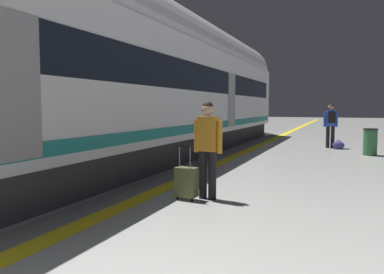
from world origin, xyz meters
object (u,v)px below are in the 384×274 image
object	(u,v)px
suitcase_near	(186,182)
waste_bin	(370,142)
passenger_near	(208,143)
passenger_mid	(331,122)
duffel_bag_mid	(338,145)
high_speed_train	(116,73)

from	to	relation	value
suitcase_near	waste_bin	size ratio (longest dim) A/B	1.06
passenger_near	waste_bin	size ratio (longest dim) A/B	1.89
passenger_mid	duffel_bag_mid	xyz separation A→B (m)	(0.32, -0.33, -0.89)
high_speed_train	duffel_bag_mid	distance (m)	9.18
passenger_mid	duffel_bag_mid	bearing A→B (deg)	-46.35
waste_bin	duffel_bag_mid	bearing A→B (deg)	122.92
high_speed_train	duffel_bag_mid	world-z (taller)	high_speed_train
suitcase_near	passenger_mid	bearing A→B (deg)	78.47
high_speed_train	waste_bin	bearing A→B (deg)	41.09
high_speed_train	passenger_mid	xyz separation A→B (m)	(5.01, 7.43, -1.46)
passenger_mid	duffel_bag_mid	world-z (taller)	passenger_mid
passenger_near	passenger_mid	world-z (taller)	passenger_mid
passenger_near	suitcase_near	xyz separation A→B (m)	(-0.32, -0.21, -0.68)
passenger_mid	high_speed_train	bearing A→B (deg)	-123.98
passenger_near	suitcase_near	world-z (taller)	passenger_near
passenger_mid	waste_bin	xyz separation A→B (m)	(1.33, -1.90, -0.58)
waste_bin	high_speed_train	bearing A→B (deg)	-138.91
passenger_near	waste_bin	bearing A→B (deg)	68.64
passenger_mid	waste_bin	size ratio (longest dim) A/B	1.93
high_speed_train	passenger_mid	world-z (taller)	high_speed_train
suitcase_near	passenger_mid	xyz separation A→B (m)	(2.00, 9.82, 0.72)
waste_bin	passenger_mid	bearing A→B (deg)	125.02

